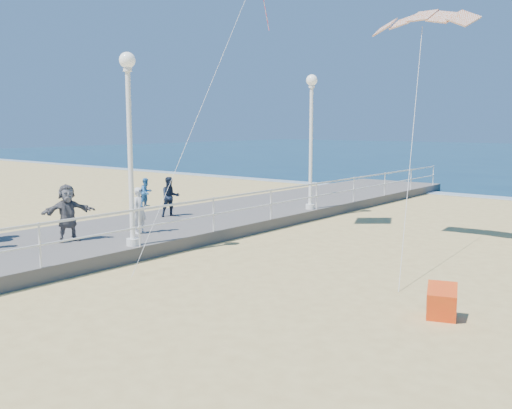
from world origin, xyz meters
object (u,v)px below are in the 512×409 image
Objects in this scene: toddler_held at (146,192)px; lamp_post_mid at (129,129)px; woman_holding_toddler at (140,211)px; spectator_7 at (170,197)px; lamp_post_far at (311,128)px; spectator_5 at (68,213)px; box_kite at (442,305)px.

lamp_post_mid is at bearing -146.86° from toddler_held.
lamp_post_mid is at bearing -140.10° from woman_holding_toddler.
toddler_held reaches higher than spectator_7.
lamp_post_far is 3.62× the size of spectator_7.
spectator_5 is 1.14× the size of spectator_7.
toddler_held is 2.44m from spectator_5.
spectator_5 reaches higher than box_kite.
lamp_post_mid is at bearing -90.00° from lamp_post_far.
lamp_post_far reaches higher than spectator_7.
spectator_5 reaches higher than spectator_7.
spectator_5 is (-0.84, -2.25, -0.46)m from toddler_held.
box_kite is at bearing 3.58° from lamp_post_mid.
spectator_5 is at bearing -101.07° from lamp_post_far.
lamp_post_mid is 9.33m from box_kite.
spectator_5 is (-1.92, -0.81, -2.42)m from lamp_post_mid.
spectator_5 is at bearing -157.22° from lamp_post_mid.
lamp_post_mid is 3.67× the size of woman_holding_toddler.
lamp_post_mid reaches higher than toddler_held.
spectator_7 is at bearing 143.07° from box_kite.
box_kite is (11.66, -3.62, -0.84)m from spectator_7.
toddler_held is 3.36m from spectator_7.
woman_holding_toddler is (-1.23, 1.29, -2.54)m from lamp_post_mid.
box_kite is at bearing -65.96° from spectator_5.
lamp_post_far is 5.97× the size of toddler_held.
toddler_held reaches higher than spectator_5.
lamp_post_mid reaches higher than spectator_7.
box_kite is (8.68, 0.54, -3.36)m from lamp_post_mid.
spectator_7 is (-1.06, 4.97, -0.10)m from spectator_5.
woman_holding_toddler is at bearing -99.07° from lamp_post_far.
woman_holding_toddler reaches higher than box_kite.
box_kite is at bearing -98.95° from toddler_held.
spectator_5 is 2.79× the size of box_kite.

